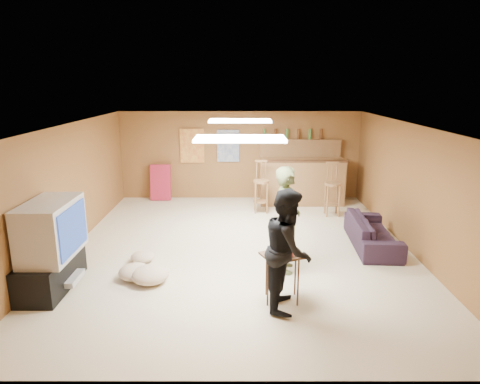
{
  "coord_description": "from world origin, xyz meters",
  "views": [
    {
      "loc": [
        0.0,
        -7.16,
        2.9
      ],
      "look_at": [
        0.0,
        0.2,
        1.0
      ],
      "focal_mm": 32.0,
      "sensor_mm": 36.0,
      "label": 1
    }
  ],
  "objects_px": {
    "bar_counter": "(302,182)",
    "person_olive": "(287,220)",
    "tv_body": "(51,229)",
    "person_black": "(288,249)",
    "tray_table": "(282,277)",
    "sofa": "(372,232)"
  },
  "relations": [
    {
      "from": "bar_counter",
      "to": "person_olive",
      "type": "xyz_separation_m",
      "value": [
        -0.77,
        -3.83,
        0.29
      ]
    },
    {
      "from": "tv_body",
      "to": "bar_counter",
      "type": "bearing_deg",
      "value": 47.0
    },
    {
      "from": "tv_body",
      "to": "person_black",
      "type": "distance_m",
      "value": 3.31
    },
    {
      "from": "tray_table",
      "to": "tv_body",
      "type": "bearing_deg",
      "value": 173.72
    },
    {
      "from": "sofa",
      "to": "tray_table",
      "type": "distance_m",
      "value": 2.72
    },
    {
      "from": "tray_table",
      "to": "person_black",
      "type": "bearing_deg",
      "value": -70.33
    },
    {
      "from": "bar_counter",
      "to": "sofa",
      "type": "xyz_separation_m",
      "value": [
        0.9,
        -2.8,
        -0.29
      ]
    },
    {
      "from": "person_olive",
      "to": "person_black",
      "type": "bearing_deg",
      "value": 177.72
    },
    {
      "from": "tv_body",
      "to": "tray_table",
      "type": "xyz_separation_m",
      "value": [
        3.22,
        -0.35,
        -0.56
      ]
    },
    {
      "from": "tv_body",
      "to": "sofa",
      "type": "xyz_separation_m",
      "value": [
        5.05,
        1.65,
        -0.64
      ]
    },
    {
      "from": "tv_body",
      "to": "sofa",
      "type": "relative_size",
      "value": 0.61
    },
    {
      "from": "bar_counter",
      "to": "tv_body",
      "type": "bearing_deg",
      "value": -133.0
    },
    {
      "from": "bar_counter",
      "to": "person_black",
      "type": "height_order",
      "value": "person_black"
    },
    {
      "from": "bar_counter",
      "to": "tray_table",
      "type": "xyz_separation_m",
      "value": [
        -0.93,
        -4.8,
        -0.21
      ]
    },
    {
      "from": "bar_counter",
      "to": "sofa",
      "type": "bearing_deg",
      "value": -72.14
    },
    {
      "from": "tv_body",
      "to": "person_olive",
      "type": "relative_size",
      "value": 0.66
    },
    {
      "from": "sofa",
      "to": "tray_table",
      "type": "height_order",
      "value": "tray_table"
    },
    {
      "from": "bar_counter",
      "to": "person_olive",
      "type": "distance_m",
      "value": 3.92
    },
    {
      "from": "person_olive",
      "to": "sofa",
      "type": "distance_m",
      "value": 2.05
    },
    {
      "from": "person_black",
      "to": "sofa",
      "type": "relative_size",
      "value": 0.89
    },
    {
      "from": "tv_body",
      "to": "sofa",
      "type": "distance_m",
      "value": 5.35
    },
    {
      "from": "tv_body",
      "to": "person_black",
      "type": "xyz_separation_m",
      "value": [
        3.27,
        -0.5,
        -0.1
      ]
    }
  ]
}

